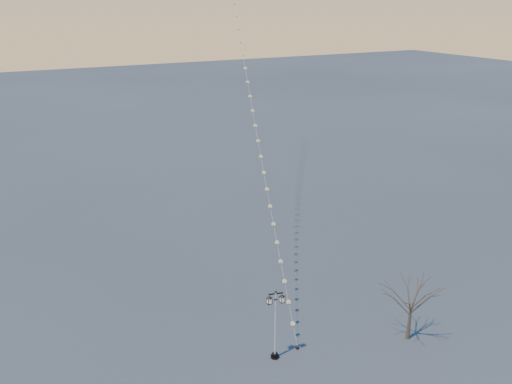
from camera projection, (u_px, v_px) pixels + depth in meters
ground at (284, 365)px, 30.43m from camera, size 300.00×300.00×0.00m
street_lamp at (275, 321)px, 30.24m from camera, size 1.11×0.57×4.45m
bare_tree at (412, 299)px, 31.88m from camera, size 2.43×2.43×4.02m
kite_train at (242, 29)px, 45.04m from camera, size 12.84×40.19×35.05m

